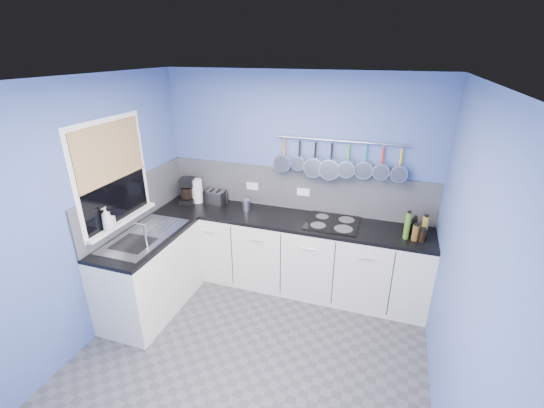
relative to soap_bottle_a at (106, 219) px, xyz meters
The scene contains 45 objects.
floor 1.93m from the soap_bottle_a, ahead, with size 3.20×3.00×0.02m, color #47474C.
ceiling 2.04m from the soap_bottle_a, ahead, with size 3.20×3.00×0.02m, color white.
wall_back 2.10m from the soap_bottle_a, 43.26° to the left, with size 3.20×0.02×2.50m, color #455C9C.
wall_front 2.20m from the soap_bottle_a, 45.92° to the right, with size 3.20×0.02×2.50m, color #455C9C.
wall_left 0.13m from the soap_bottle_a, 138.79° to the right, with size 0.02×3.00×2.50m, color #455C9C.
wall_right 3.14m from the soap_bottle_a, ahead, with size 0.02×3.00×2.50m, color #455C9C.
backsplash_back 2.09m from the soap_bottle_a, 42.82° to the left, with size 3.20×0.02×0.50m, color gray.
backsplash_left 0.53m from the soap_bottle_a, 96.25° to the left, with size 0.02×1.80×0.50m, color gray.
cabinet_run_back 2.04m from the soap_bottle_a, 36.45° to the left, with size 3.20×0.60×0.86m, color silver.
worktop_back 1.92m from the soap_bottle_a, 36.45° to the left, with size 3.20×0.60×0.04m, color black.
cabinet_run_left 0.81m from the soap_bottle_a, 44.99° to the left, with size 0.60×1.20×0.86m, color silver.
worktop_left 0.44m from the soap_bottle_a, 44.99° to the left, with size 0.60×1.20×0.04m, color black.
window_frame 0.45m from the soap_bottle_a, 101.07° to the left, with size 0.01×1.00×1.10m, color white.
window_glass 0.45m from the soap_bottle_a, 99.87° to the left, with size 0.01×0.90×1.00m, color black.
bamboo_blind 0.65m from the soap_bottle_a, 97.92° to the left, with size 0.01×0.90×0.55m, color tan.
window_sill 0.27m from the soap_bottle_a, 94.97° to the left, with size 0.10×0.98×0.03m, color white.
sink_unit 0.42m from the soap_bottle_a, 44.99° to the left, with size 0.50×0.95×0.01m, color silver.
mixer_tap 0.42m from the soap_bottle_a, ahead, with size 0.12×0.08×0.26m, color silver, non-canonical shape.
socket_left 1.71m from the soap_bottle_a, 55.10° to the left, with size 0.15×0.01×0.09m, color white.
socket_right 2.15m from the soap_bottle_a, 40.76° to the left, with size 0.15×0.01×0.09m, color white.
pot_rail 2.53m from the soap_bottle_a, 34.21° to the left, with size 0.02×0.02×1.45m, color silver.
soap_bottle_a is the anchor object (origin of this frame).
soap_bottle_b 0.05m from the soap_bottle_a, 90.00° to the left, with size 0.08×0.08×0.17m, color white.
paper_towel 1.27m from the soap_bottle_a, 75.90° to the left, with size 0.13×0.13×0.30m, color white.
coffee_maker 1.19m from the soap_bottle_a, 80.31° to the left, with size 0.18×0.20×0.32m, color black, non-canonical shape.
toaster 1.39m from the soap_bottle_a, 66.92° to the left, with size 0.25×0.14×0.16m, color silver.
canister 1.55m from the soap_bottle_a, 50.35° to the left, with size 0.09×0.09×0.13m, color silver.
hob 2.35m from the soap_bottle_a, 29.37° to the left, with size 0.58×0.51×0.01m, color black.
pan_0 2.00m from the soap_bottle_a, 44.48° to the left, with size 0.20×0.11×0.39m, color silver, non-canonical shape.
pan_1 2.13m from the soap_bottle_a, 40.99° to the left, with size 0.17×0.09×0.36m, color silver, non-canonical shape.
pan_2 2.26m from the soap_bottle_a, 37.93° to the left, with size 0.23×0.11×0.42m, color silver, non-canonical shape.
pan_3 2.41m from the soap_bottle_a, 35.24° to the left, with size 0.24×0.11×0.43m, color silver, non-canonical shape.
pan_4 2.56m from the soap_bottle_a, 32.86° to the left, with size 0.19×0.11×0.38m, color silver, non-canonical shape.
pan_5 2.71m from the soap_bottle_a, 30.76° to the left, with size 0.20×0.07×0.39m, color silver, non-canonical shape.
pan_6 2.87m from the soap_bottle_a, 28.88° to the left, with size 0.18×0.11×0.37m, color silver, non-canonical shape.
pan_7 3.03m from the soap_bottle_a, 27.21° to the left, with size 0.18×0.12×0.37m, color silver, non-canonical shape.
condiment_0 3.25m from the soap_bottle_a, 22.75° to the left, with size 0.06×0.06×0.16m, color #4C190C.
condiment_1 3.16m from the soap_bottle_a, 23.54° to the left, with size 0.05×0.05×0.15m, color #8C5914.
condiment_2 3.09m from the soap_bottle_a, 23.72° to the left, with size 0.06×0.06×0.15m, color brown.
condiment_3 3.20m from the soap_bottle_a, 21.14° to the left, with size 0.06×0.06×0.22m, color olive.
condiment_4 3.11m from the soap_bottle_a, 21.80° to the left, with size 0.06×0.06×0.17m, color black.
condiment_5 3.04m from the soap_bottle_a, 21.90° to the left, with size 0.06×0.06×0.16m, color #265919.
condiment_6 3.15m from the soap_bottle_a, 19.18° to the left, with size 0.07×0.07×0.13m, color black.
condiment_7 3.08m from the soap_bottle_a, 19.58° to the left, with size 0.07×0.07×0.16m, color brown.
condiment_8 3.00m from the soap_bottle_a, 20.24° to the left, with size 0.06×0.06×0.29m, color #3F721E.
Camera 1 is at (1.03, -2.48, 2.71)m, focal length 24.15 mm.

